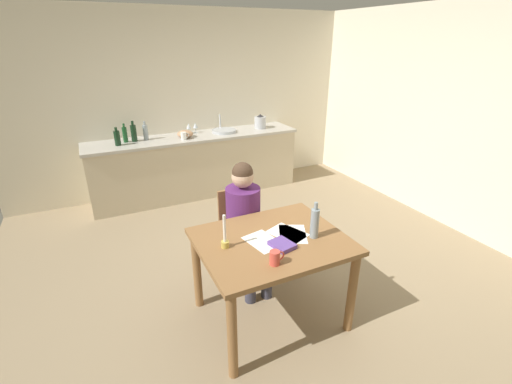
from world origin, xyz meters
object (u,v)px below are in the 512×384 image
person_seated (246,218)px  mixing_bowl (185,134)px  candlestick (225,239)px  wine_glass_near_sink (195,126)px  wine_bottle_on_table (315,223)px  stovetop_kettle (260,122)px  chair_at_table (241,229)px  bottle_oil (117,138)px  coffee_mug (275,258)px  teacup_on_counter (184,136)px  wine_glass_by_kettle (189,126)px  dining_table (272,252)px  bottle_sauce (146,132)px  bottle_vinegar (125,134)px  bottle_wine_red (134,133)px  sink_unit (224,131)px  book_magazine (282,245)px

person_seated → mixing_bowl: size_ratio=5.36×
candlestick → wine_glass_near_sink: (0.66, 2.93, 0.17)m
wine_bottle_on_table → stovetop_kettle: bearing=71.5°
chair_at_table → bottle_oil: size_ratio=3.59×
coffee_mug → wine_glass_near_sink: bearing=82.5°
chair_at_table → teacup_on_counter: (0.00, 1.97, 0.47)m
wine_bottle_on_table → bottle_oil: size_ratio=1.24×
person_seated → wine_glass_by_kettle: 2.45m
dining_table → coffee_mug: coffee_mug is taller
coffee_mug → bottle_sauce: 3.22m
bottle_vinegar → wine_glass_near_sink: size_ratio=1.64×
dining_table → candlestick: bearing=172.6°
stovetop_kettle → wine_glass_by_kettle: (-1.10, 0.15, 0.01)m
bottle_oil → bottle_vinegar: bottle_vinegar is taller
coffee_mug → candlestick: (-0.23, 0.35, 0.02)m
chair_at_table → bottle_wine_red: bottle_wine_red is taller
person_seated → mixing_bowl: (0.06, 2.23, 0.27)m
sink_unit → book_magazine: bearing=-102.8°
wine_bottle_on_table → mixing_bowl: bearing=94.4°
coffee_mug → bottle_sauce: (-0.30, 3.20, 0.19)m
coffee_mug → wine_bottle_on_table: bearing=22.8°
candlestick → teacup_on_counter: 2.66m
bottle_wine_red → stovetop_kettle: (1.89, -0.05, -0.02)m
sink_unit → dining_table: bearing=-103.7°
stovetop_kettle → chair_at_table: bearing=-120.7°
sink_unit → teacup_on_counter: 0.67m
bottle_wine_red → person_seated: bearing=-75.0°
bottle_oil → wine_bottle_on_table: bearing=-68.6°
bottle_vinegar → stovetop_kettle: bearing=-1.8°
candlestick → sink_unit: (1.06, 2.78, 0.08)m
wine_bottle_on_table → sink_unit: bearing=82.7°
chair_at_table → person_seated: person_seated is taller
chair_at_table → bottle_oil: 2.29m
dining_table → bottle_oil: (-0.82, 2.77, 0.35)m
book_magazine → stovetop_kettle: size_ratio=0.81×
teacup_on_counter → bottle_wine_red: bearing=162.7°
sink_unit → teacup_on_counter: size_ratio=3.05×
sink_unit → bottle_wine_red: (-1.28, 0.04, 0.10)m
wine_bottle_on_table → bottle_oil: 3.09m
wine_glass_by_kettle → stovetop_kettle: bearing=-7.8°
dining_table → candlestick: size_ratio=4.22×
bottle_sauce → wine_glass_near_sink: size_ratio=1.66×
bottle_wine_red → wine_glass_near_sink: 0.90m
teacup_on_counter → stovetop_kettle: bearing=6.8°
coffee_mug → sink_unit: (0.82, 3.13, 0.11)m
wine_glass_near_sink → sink_unit: bearing=-20.4°
teacup_on_counter → bottle_sauce: bearing=155.2°
coffee_mug → bottle_oil: bottle_oil is taller
wine_bottle_on_table → wine_glass_by_kettle: 3.10m
wine_bottle_on_table → mixing_bowl: (-0.23, 2.90, 0.06)m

